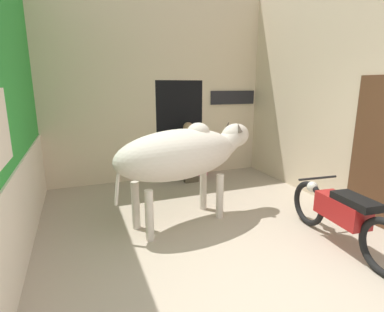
{
  "coord_description": "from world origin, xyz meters",
  "views": [
    {
      "loc": [
        -1.63,
        -2.04,
        1.96
      ],
      "look_at": [
        -0.14,
        1.81,
        0.98
      ],
      "focal_mm": 28.0,
      "sensor_mm": 36.0,
      "label": 1
    }
  ],
  "objects_px": {
    "shopkeeper_seated": "(189,151)",
    "plastic_stool": "(202,166)",
    "cow": "(184,154)",
    "motorcycle_near": "(341,214)"
  },
  "relations": [
    {
      "from": "motorcycle_near",
      "to": "shopkeeper_seated",
      "type": "height_order",
      "value": "shopkeeper_seated"
    },
    {
      "from": "shopkeeper_seated",
      "to": "plastic_stool",
      "type": "bearing_deg",
      "value": 30.17
    },
    {
      "from": "cow",
      "to": "plastic_stool",
      "type": "xyz_separation_m",
      "value": [
        1.16,
        2.05,
        -0.81
      ]
    },
    {
      "from": "cow",
      "to": "motorcycle_near",
      "type": "height_order",
      "value": "cow"
    },
    {
      "from": "motorcycle_near",
      "to": "plastic_stool",
      "type": "bearing_deg",
      "value": 96.75
    },
    {
      "from": "cow",
      "to": "plastic_stool",
      "type": "relative_size",
      "value": 5.76
    },
    {
      "from": "cow",
      "to": "motorcycle_near",
      "type": "relative_size",
      "value": 1.24
    },
    {
      "from": "cow",
      "to": "shopkeeper_seated",
      "type": "relative_size",
      "value": 1.89
    },
    {
      "from": "shopkeeper_seated",
      "to": "plastic_stool",
      "type": "height_order",
      "value": "shopkeeper_seated"
    },
    {
      "from": "cow",
      "to": "plastic_stool",
      "type": "distance_m",
      "value": 2.49
    }
  ]
}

